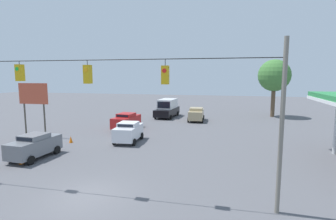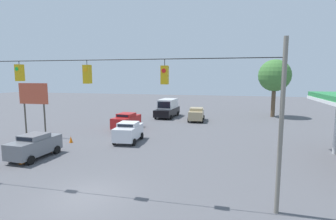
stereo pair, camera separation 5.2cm
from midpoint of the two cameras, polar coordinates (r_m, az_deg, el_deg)
ground_plane at (r=14.83m, az=-17.08°, el=-17.49°), size 140.00×140.00×0.00m
overhead_signal_span at (r=13.93m, az=-16.97°, el=1.33°), size 18.62×0.38×7.82m
box_truck_black_withflow_deep at (r=39.03m, az=-0.20°, el=0.41°), size 2.85×6.18×2.66m
sedan_white_withflow_mid at (r=24.80m, az=-8.67°, el=-4.68°), size 2.20×3.89×1.87m
sedan_red_withflow_far at (r=30.51m, az=-9.11°, el=-2.37°), size 2.37×4.37×1.87m
sedan_grey_parked_shoulder at (r=22.24m, az=-27.10°, el=-6.92°), size 2.12×4.20×1.82m
sedan_tan_oncoming_deep at (r=35.82m, az=6.12°, el=-0.89°), size 2.19×4.07×1.81m
traffic_cone_nearest at (r=21.42m, az=-29.36°, el=-9.37°), size 0.34×0.34×0.63m
traffic_cone_second at (r=23.57m, az=-24.41°, el=-7.57°), size 0.34×0.34×0.63m
traffic_cone_third at (r=25.96m, az=-20.46°, el=-6.01°), size 0.34×0.34×0.63m
roadside_billboard at (r=29.48m, az=-27.29°, el=2.28°), size 3.25×0.16×5.42m
pedestrian at (r=23.27m, az=-25.19°, el=-6.56°), size 0.40×0.28×1.62m
tree_horizon_left at (r=41.93m, az=22.10°, el=6.91°), size 4.69×4.69×8.52m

